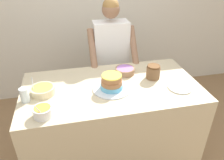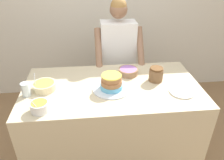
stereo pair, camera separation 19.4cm
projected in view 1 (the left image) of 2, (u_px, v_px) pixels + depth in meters
The scene contains 10 objects.
wall_back at pixel (89, 11), 3.10m from camera, with size 10.00×0.05×2.60m.
counter at pixel (111, 124), 2.26m from camera, with size 1.63×0.87×0.94m.
person_baker at pixel (111, 55), 2.59m from camera, with size 0.54×0.46×1.61m.
cake at pixel (112, 83), 1.94m from camera, with size 0.34×0.34×0.15m.
frosting_bowl_purple at pixel (125, 70), 2.21m from camera, with size 0.20×0.20×0.06m.
frosting_bowl_olive at pixel (43, 90), 1.89m from camera, with size 0.21×0.21×0.16m.
frosting_bowl_orange at pixel (43, 111), 1.63m from camera, with size 0.15×0.15×0.14m.
drinking_glass at pixel (24, 95), 1.78m from camera, with size 0.07×0.07×0.12m.
ceramic_plate at pixel (180, 87), 1.99m from camera, with size 0.22×0.22×0.01m.
stoneware_jar at pixel (153, 72), 2.12m from camera, with size 0.13×0.13×0.14m.
Camera 1 is at (-0.37, -1.24, 2.01)m, focal length 35.00 mm.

